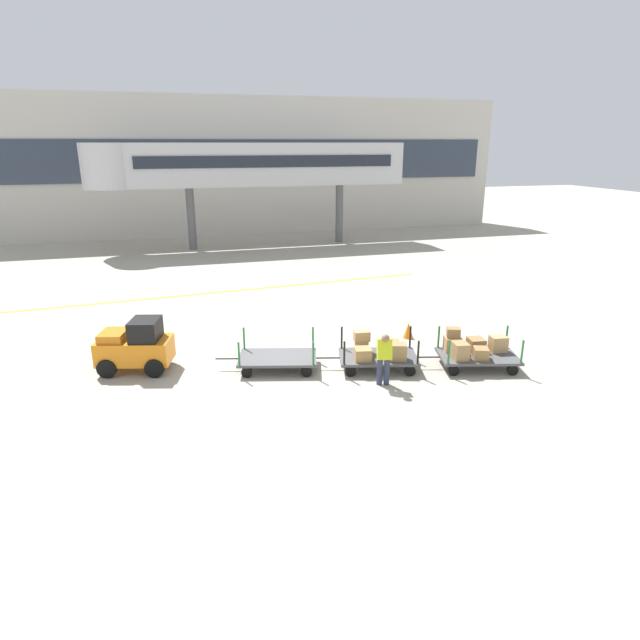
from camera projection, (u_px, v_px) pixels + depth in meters
ground_plane at (283, 363)px, 16.68m from camera, size 120.00×120.00×0.00m
apron_lead_line at (223, 292)px, 24.65m from camera, size 19.45×1.93×0.01m
terminal_building at (205, 167)px, 38.93m from camera, size 44.59×2.51×9.60m
jet_bridge at (239, 165)px, 33.79m from camera, size 19.80×3.00×6.46m
baggage_tug at (136, 346)px, 15.96m from camera, size 2.31×1.68×1.58m
baggage_cart_lead at (277, 358)px, 16.17m from camera, size 3.09×1.94×1.10m
baggage_cart_middle at (378, 353)px, 16.15m from camera, size 3.09×1.94×1.10m
baggage_cart_tail at (473, 350)px, 16.29m from camera, size 3.09×1.94×1.13m
baggage_handler at (384, 357)px, 14.90m from camera, size 0.50×0.52×1.56m
safety_cone_near at (408, 330)px, 18.78m from camera, size 0.36×0.36×0.55m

